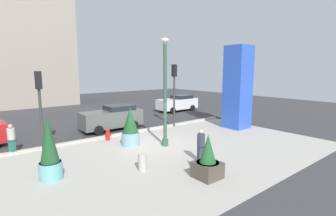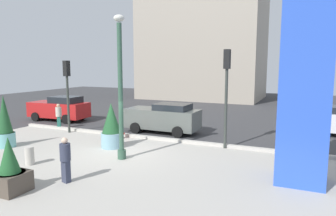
{
  "view_description": "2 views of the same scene",
  "coord_description": "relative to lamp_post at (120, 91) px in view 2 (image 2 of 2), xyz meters",
  "views": [
    {
      "loc": [
        -7.98,
        -11.39,
        4.28
      ],
      "look_at": [
        1.95,
        1.05,
        1.86
      ],
      "focal_mm": 26.54,
      "sensor_mm": 36.0,
      "label": 1
    },
    {
      "loc": [
        7.58,
        -11.54,
        4.03
      ],
      "look_at": [
        1.82,
        1.26,
        2.06
      ],
      "focal_mm": 33.33,
      "sensor_mm": 36.0,
      "label": 2
    }
  ],
  "objects": [
    {
      "name": "lamp_post",
      "position": [
        0.0,
        0.0,
        0.0
      ],
      "size": [
        0.44,
        0.44,
        6.02
      ],
      "color": "#335642",
      "rests_on": "ground_plane"
    },
    {
      "name": "fire_hydrant",
      "position": [
        -2.06,
        3.12,
        -2.56
      ],
      "size": [
        0.36,
        0.26,
        0.75
      ],
      "color": "red",
      "rests_on": "ground_plane"
    },
    {
      "name": "concrete_bollard",
      "position": [
        -2.96,
        -2.2,
        -2.55
      ],
      "size": [
        0.36,
        0.36,
        0.75
      ],
      "primitive_type": "cylinder",
      "color": "#B2ADA3",
      "rests_on": "ground_plane"
    },
    {
      "name": "plaza_pavement",
      "position": [
        -0.46,
        -1.45,
        -2.93
      ],
      "size": [
        18.0,
        10.0,
        0.02
      ],
      "primitive_type": "cube",
      "color": "#ADA89E",
      "rests_on": "ground_plane"
    },
    {
      "name": "potted_plant_near_left",
      "position": [
        -6.25,
        -0.66,
        -1.78
      ],
      "size": [
        0.88,
        0.88,
        2.58
      ],
      "color": "#6BB2B2",
      "rests_on": "ground_plane"
    },
    {
      "name": "pedestrian_by_curb",
      "position": [
        -0.28,
        -3.07,
        -2.05
      ],
      "size": [
        0.44,
        0.44,
        1.58
      ],
      "color": "#33384C",
      "rests_on": "ground_plane"
    },
    {
      "name": "potted_plant_near_right",
      "position": [
        -1.46,
        1.38,
        -1.9
      ],
      "size": [
        1.03,
        1.03,
        2.2
      ],
      "color": "#7AA8B7",
      "rests_on": "ground_plane"
    },
    {
      "name": "pedestrian_on_sidewalk",
      "position": [
        -7.03,
        3.76,
        -2.05
      ],
      "size": [
        0.5,
        0.5,
        1.59
      ],
      "color": "#236656",
      "rests_on": "ground_plane"
    },
    {
      "name": "art_pillar_blue",
      "position": [
        7.03,
        0.29,
        0.1
      ],
      "size": [
        1.57,
        1.57,
        6.06
      ],
      "primitive_type": "cube",
      "color": "blue",
      "rests_on": "ground_plane"
    },
    {
      "name": "car_passing_lane",
      "position": [
        -9.1,
        6.05,
        -2.05
      ],
      "size": [
        4.4,
        2.12,
        1.76
      ],
      "color": "red",
      "rests_on": "ground_plane"
    },
    {
      "name": "curb_strip",
      "position": [
        -0.46,
        3.67,
        -2.85
      ],
      "size": [
        18.0,
        0.24,
        0.16
      ],
      "primitive_type": "cube",
      "color": "#B7B2A8",
      "rests_on": "ground_plane"
    },
    {
      "name": "car_curb_west",
      "position": [
        8.61,
        8.87,
        -2.07
      ],
      "size": [
        4.38,
        2.07,
        1.67
      ],
      "color": "silver",
      "rests_on": "ground_plane"
    },
    {
      "name": "potted_plant_by_pillar",
      "position": [
        -1.3,
        -4.43,
        -2.21
      ],
      "size": [
        0.98,
        0.98,
        1.8
      ],
      "color": "#4C4238",
      "rests_on": "ground_plane"
    },
    {
      "name": "traffic_light_corner",
      "position": [
        -5.7,
        3.17,
        -0.04
      ],
      "size": [
        0.28,
        0.42,
        4.24
      ],
      "color": "#333833",
      "rests_on": "ground_plane"
    },
    {
      "name": "traffic_light_far_side",
      "position": [
        3.61,
        3.52,
        0.25
      ],
      "size": [
        0.28,
        0.42,
        4.72
      ],
      "color": "#333833",
      "rests_on": "ground_plane"
    },
    {
      "name": "ground_plane",
      "position": [
        -0.46,
        4.55,
        -2.93
      ],
      "size": [
        60.0,
        60.0,
        0.0
      ],
      "primitive_type": "plane",
      "color": "#38383A"
    },
    {
      "name": "car_far_lane",
      "position": [
        -0.58,
        5.48,
        -2.03
      ],
      "size": [
        4.37,
        1.99,
        1.76
      ],
      "color": "#565B56",
      "rests_on": "ground_plane"
    }
  ]
}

